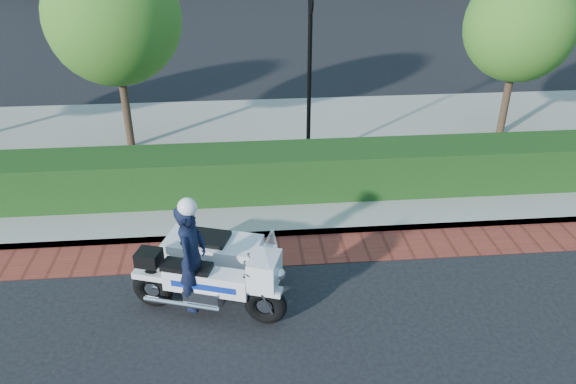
{
  "coord_description": "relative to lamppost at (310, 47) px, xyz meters",
  "views": [
    {
      "loc": [
        -0.63,
        -7.36,
        6.0
      ],
      "look_at": [
        0.22,
        2.0,
        1.0
      ],
      "focal_mm": 35.0,
      "sensor_mm": 36.0,
      "label": 1
    }
  ],
  "objects": [
    {
      "name": "hedge_main",
      "position": [
        -1.0,
        -1.6,
        -2.31
      ],
      "size": [
        18.0,
        1.2,
        1.0
      ],
      "primitive_type": "cube",
      "color": "black",
      "rests_on": "sidewalk"
    },
    {
      "name": "tree_c",
      "position": [
        5.5,
        1.3,
        0.09
      ],
      "size": [
        2.8,
        2.8,
        4.3
      ],
      "color": "#332319",
      "rests_on": "sidewalk"
    },
    {
      "name": "police_motorcycle",
      "position": [
        -2.25,
        -5.0,
        -2.24
      ],
      "size": [
        2.52,
        2.21,
        2.09
      ],
      "rotation": [
        0.0,
        0.0,
        -0.31
      ],
      "color": "black",
      "rests_on": "ground"
    },
    {
      "name": "lamppost",
      "position": [
        0.0,
        0.0,
        0.0
      ],
      "size": [
        1.02,
        0.7,
        4.21
      ],
      "color": "black",
      "rests_on": "sidewalk"
    },
    {
      "name": "tree_b",
      "position": [
        -4.5,
        1.3,
        0.48
      ],
      "size": [
        3.2,
        3.2,
        4.89
      ],
      "color": "#332319",
      "rests_on": "sidewalk"
    },
    {
      "name": "brick_strip",
      "position": [
        -1.0,
        -3.7,
        -2.95
      ],
      "size": [
        60.0,
        1.0,
        0.01
      ],
      "primitive_type": "cube",
      "color": "maroon",
      "rests_on": "ground"
    },
    {
      "name": "sidewalk",
      "position": [
        -1.0,
        0.8,
        -2.88
      ],
      "size": [
        60.0,
        8.0,
        0.15
      ],
      "primitive_type": "cube",
      "color": "gray",
      "rests_on": "ground"
    },
    {
      "name": "ground",
      "position": [
        -1.0,
        -5.2,
        -2.96
      ],
      "size": [
        120.0,
        120.0,
        0.0
      ],
      "primitive_type": "plane",
      "color": "black",
      "rests_on": "ground"
    }
  ]
}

